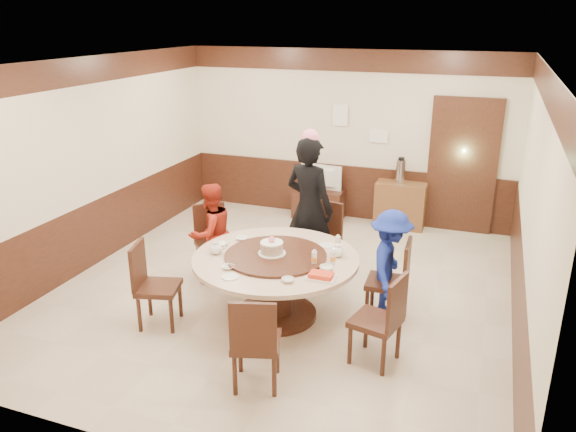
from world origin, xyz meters
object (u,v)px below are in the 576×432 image
(birthday_cake, at_px, (272,248))
(side_cabinet, at_px, (400,205))
(banquet_table, at_px, (276,274))
(television, at_px, (319,178))
(shrimp_platter, at_px, (321,276))
(tv_stand, at_px, (319,204))
(person_standing, at_px, (309,208))
(thermos, at_px, (401,171))
(person_red, at_px, (211,234))
(person_blue, at_px, (390,265))

(birthday_cake, relative_size, side_cabinet, 0.39)
(banquet_table, height_order, television, television)
(shrimp_platter, relative_size, tv_stand, 0.35)
(banquet_table, distance_m, side_cabinet, 3.54)
(banquet_table, relative_size, person_standing, 0.99)
(banquet_table, distance_m, person_standing, 1.27)
(birthday_cake, relative_size, thermos, 0.83)
(thermos, bearing_deg, birthday_cake, -103.96)
(person_standing, distance_m, side_cabinet, 2.46)
(person_red, xyz_separation_m, thermos, (1.92, 2.86, 0.28))
(banquet_table, xyz_separation_m, person_blue, (1.20, 0.47, 0.11))
(birthday_cake, distance_m, shrimp_platter, 0.78)
(banquet_table, relative_size, shrimp_platter, 6.23)
(tv_stand, distance_m, thermos, 1.51)
(person_standing, xyz_separation_m, television, (-0.54, 2.21, -0.23))
(television, xyz_separation_m, thermos, (1.35, 0.03, 0.23))
(person_blue, height_order, tv_stand, person_blue)
(person_blue, bearing_deg, person_red, 82.97)
(shrimp_platter, bearing_deg, thermos, 87.46)
(thermos, bearing_deg, shrimp_platter, -92.54)
(banquet_table, height_order, person_standing, person_standing)
(thermos, bearing_deg, tv_stand, -178.72)
(person_blue, bearing_deg, thermos, 3.36)
(person_red, distance_m, television, 2.88)
(shrimp_platter, bearing_deg, person_standing, 112.32)
(person_red, bearing_deg, person_blue, 113.06)
(shrimp_platter, xyz_separation_m, thermos, (0.17, 3.79, 0.16))
(birthday_cake, bearing_deg, person_blue, 20.40)
(banquet_table, height_order, person_red, person_red)
(birthday_cake, bearing_deg, television, 98.25)
(person_red, xyz_separation_m, birthday_cake, (1.07, -0.58, 0.19))
(person_red, distance_m, birthday_cake, 1.23)
(person_standing, xyz_separation_m, side_cabinet, (0.84, 2.24, -0.57))
(birthday_cake, height_order, tv_stand, birthday_cake)
(person_red, height_order, side_cabinet, person_red)
(tv_stand, bearing_deg, side_cabinet, 1.25)
(person_red, relative_size, person_blue, 1.03)
(person_blue, xyz_separation_m, tv_stand, (-1.74, 2.94, -0.39))
(shrimp_platter, height_order, tv_stand, shrimp_platter)
(birthday_cake, relative_size, shrimp_platter, 1.05)
(person_red, bearing_deg, person_standing, 144.75)
(person_standing, height_order, person_red, person_standing)
(television, height_order, thermos, thermos)
(person_blue, bearing_deg, tv_stand, 26.43)
(shrimp_platter, distance_m, side_cabinet, 3.82)
(person_red, relative_size, television, 1.80)
(person_blue, distance_m, tv_stand, 3.44)
(person_blue, distance_m, thermos, 3.01)
(person_blue, height_order, birthday_cake, person_blue)
(shrimp_platter, bearing_deg, birthday_cake, 152.38)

